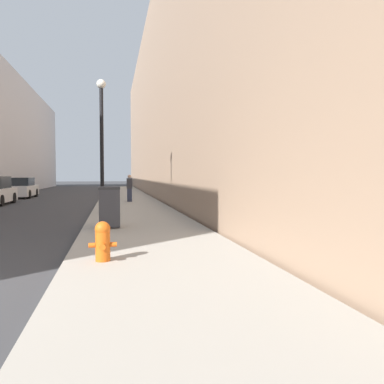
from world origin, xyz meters
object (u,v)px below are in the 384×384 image
at_px(trash_bin, 110,207).
at_px(lamppost, 102,139).
at_px(parked_sedan_far, 21,188).
at_px(fire_hydrant, 103,240).
at_px(pedestrian_on_sidewalk, 129,188).

xyz_separation_m(trash_bin, lamppost, (-0.34, 4.67, 2.47)).
relative_size(lamppost, parked_sedan_far, 1.30).
bearing_deg(fire_hydrant, pedestrian_on_sidewalk, 85.76).
relative_size(fire_hydrant, parked_sedan_far, 0.17).
distance_m(parked_sedan_far, pedestrian_on_sidewalk, 10.95).
xyz_separation_m(fire_hydrant, lamppost, (-0.25, 9.17, 2.72)).
bearing_deg(trash_bin, parked_sedan_far, 109.71).
xyz_separation_m(lamppost, parked_sedan_far, (-6.38, 14.08, -2.52)).
height_order(fire_hydrant, trash_bin, trash_bin).
distance_m(trash_bin, lamppost, 5.29).
distance_m(fire_hydrant, lamppost, 9.56).
height_order(fire_hydrant, pedestrian_on_sidewalk, pedestrian_on_sidewalk).
height_order(trash_bin, lamppost, lamppost).
relative_size(fire_hydrant, lamppost, 0.13).
distance_m(lamppost, pedestrian_on_sidewalk, 6.91).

